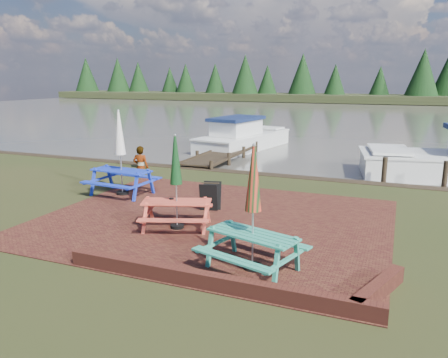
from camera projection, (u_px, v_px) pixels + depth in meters
ground at (197, 232)px, 10.73m from camera, size 120.00×120.00×0.00m
paving at (214, 220)px, 11.63m from camera, size 9.00×7.50×0.02m
brick_wall at (248, 283)px, 7.73m from camera, size 6.21×1.79×0.30m
water at (355, 116)px, 44.14m from camera, size 120.00×60.00×0.02m
far_treeline at (375, 81)px, 69.58m from camera, size 120.00×10.00×8.10m
picnic_table_teal at (253, 228)px, 8.45m from camera, size 2.17×2.04×2.49m
picnic_table_red at (176, 197)px, 10.83m from camera, size 2.11×2.00×2.36m
picnic_table_blue at (121, 166)px, 14.00m from camera, size 2.07×1.87×2.72m
chalkboard at (210, 196)px, 12.40m from camera, size 0.54×0.59×0.82m
jetty at (231, 151)px, 22.17m from camera, size 1.76×9.08×1.00m
boat_jetty at (242, 139)px, 24.41m from camera, size 3.64×7.29×2.02m
person at (140, 146)px, 18.19m from camera, size 0.75×0.56×1.86m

